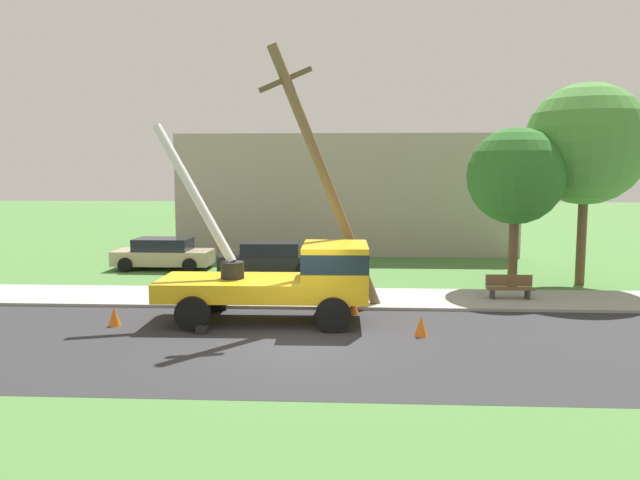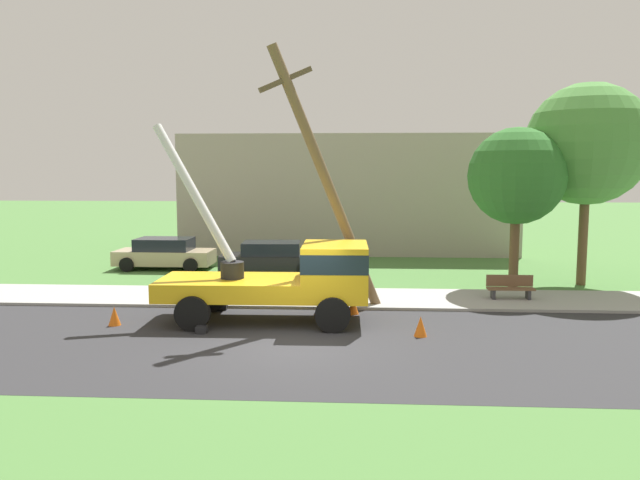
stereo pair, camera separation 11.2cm
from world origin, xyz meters
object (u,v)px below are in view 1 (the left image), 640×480
at_px(traffic_cone_ahead, 421,326).
at_px(traffic_cone_curbside, 353,305).
at_px(roadside_tree_far, 516,177).
at_px(parked_sedan_black, 271,258).
at_px(traffic_cone_behind, 114,316).
at_px(roadside_tree_near, 586,145).
at_px(leaning_utility_pole, 326,179).
at_px(park_bench, 510,288).
at_px(utility_truck, 292,275).
at_px(parked_sedan_tan, 163,254).

relative_size(traffic_cone_ahead, traffic_cone_curbside, 1.00).
bearing_deg(traffic_cone_curbside, roadside_tree_far, 37.52).
bearing_deg(traffic_cone_curbside, traffic_cone_ahead, -53.59).
bearing_deg(parked_sedan_black, traffic_cone_ahead, -60.84).
distance_m(traffic_cone_behind, roadside_tree_near, 18.36).
distance_m(leaning_utility_pole, park_bench, 7.62).
height_order(traffic_cone_behind, traffic_cone_curbside, same).
bearing_deg(utility_truck, roadside_tree_near, 31.32).
distance_m(traffic_cone_ahead, traffic_cone_behind, 8.86).
relative_size(utility_truck, roadside_tree_near, 0.86).
xyz_separation_m(traffic_cone_ahead, roadside_tree_near, (7.14, 8.08, 5.23)).
xyz_separation_m(utility_truck, traffic_cone_curbside, (1.84, 1.03, -1.13)).
distance_m(leaning_utility_pole, parked_sedan_tan, 11.81).
relative_size(parked_sedan_tan, roadside_tree_near, 0.56).
relative_size(leaning_utility_pole, traffic_cone_curbside, 14.90).
relative_size(traffic_cone_behind, parked_sedan_tan, 0.13).
bearing_deg(traffic_cone_curbside, parked_sedan_tan, 135.90).
xyz_separation_m(leaning_utility_pole, roadside_tree_near, (9.89, 5.27, 1.25)).
bearing_deg(parked_sedan_black, parked_sedan_tan, 167.04).
relative_size(utility_truck, park_bench, 4.25).
bearing_deg(roadside_tree_near, utility_truck, -148.68).
bearing_deg(traffic_cone_curbside, leaning_utility_pole, 161.63).
relative_size(parked_sedan_tan, parked_sedan_black, 0.98).
height_order(traffic_cone_ahead, park_bench, park_bench).
height_order(leaning_utility_pole, roadside_tree_near, leaning_utility_pole).
height_order(traffic_cone_behind, park_bench, park_bench).
bearing_deg(parked_sedan_tan, traffic_cone_behind, -80.51).
bearing_deg(utility_truck, traffic_cone_curbside, 29.19).
relative_size(utility_truck, traffic_cone_curbside, 12.14).
bearing_deg(parked_sedan_tan, traffic_cone_ahead, -46.05).
xyz_separation_m(traffic_cone_curbside, parked_sedan_black, (-3.59, 7.25, 0.43)).
bearing_deg(leaning_utility_pole, traffic_cone_curbside, -18.37).
relative_size(leaning_utility_pole, parked_sedan_black, 1.86).
bearing_deg(roadside_tree_far, leaning_utility_pole, -147.86).
bearing_deg(park_bench, roadside_tree_far, 73.93).
relative_size(traffic_cone_ahead, parked_sedan_tan, 0.13).
bearing_deg(roadside_tree_near, park_bench, -137.15).
distance_m(traffic_cone_curbside, park_bench, 5.87).
height_order(traffic_cone_curbside, roadside_tree_far, roadside_tree_far).
xyz_separation_m(utility_truck, roadside_tree_near, (10.83, 6.59, 4.10)).
xyz_separation_m(parked_sedan_tan, park_bench, (14.11, -6.17, -0.25)).
relative_size(roadside_tree_near, roadside_tree_far, 1.28).
xyz_separation_m(leaning_utility_pole, park_bench, (6.31, 1.95, -3.79)).
distance_m(utility_truck, traffic_cone_ahead, 4.14).
height_order(utility_truck, park_bench, utility_truck).
bearing_deg(parked_sedan_black, roadside_tree_far, -14.65).
bearing_deg(traffic_cone_ahead, traffic_cone_behind, 175.58).
relative_size(parked_sedan_tan, roadside_tree_far, 0.72).
bearing_deg(traffic_cone_behind, parked_sedan_black, 69.57).
bearing_deg(traffic_cone_behind, leaning_utility_pole, 19.28).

